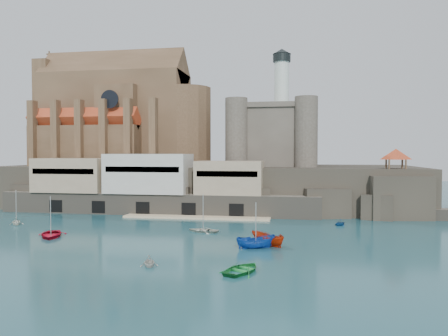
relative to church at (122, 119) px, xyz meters
name	(u,v)px	position (x,y,z in m)	size (l,w,h in m)	color
ground	(158,234)	(24.13, -41.85, -22.13)	(300.00, 300.00, 0.00)	#17434D
promontory	(208,186)	(23.94, -2.48, -17.20)	(100.00, 36.00, 10.00)	black
quay	(148,186)	(13.94, -18.78, -16.06)	(70.00, 12.00, 13.05)	#6F6759
church	(122,119)	(0.00, 0.00, 0.00)	(47.00, 25.93, 30.51)	brown
castle_keep	(273,132)	(40.21, -0.78, -3.81)	(21.20, 21.20, 29.30)	#4C453B
rock_outcrop	(396,198)	(66.13, -16.01, -18.11)	(14.50, 10.50, 8.70)	black
pavilion	(396,155)	(66.13, -15.85, -9.40)	(6.40, 6.40, 5.40)	brown
boat_0	(51,237)	(8.16, -47.06, -22.13)	(4.62, 1.34, 6.47)	#A8071E
boat_1	(149,266)	(29.51, -61.28, -22.13)	(2.58, 1.58, 2.99)	beige
boat_2	(256,248)	(40.87, -49.62, -22.13)	(2.10, 2.15, 5.57)	#123E9D
boat_3	(243,272)	(40.65, -61.89, -22.13)	(4.14, 1.20, 5.80)	#1C8235
boat_4	(16,225)	(-4.69, -37.50, -22.13)	(2.88, 1.76, 3.33)	silver
boat_5	(267,245)	(42.29, -47.60, -22.13)	(2.15, 2.21, 5.71)	#A62306
boat_6	(203,232)	(30.88, -38.58, -22.13)	(3.77, 1.09, 5.28)	beige
boat_7	(340,225)	(54.13, -27.85, -22.13)	(2.49, 1.52, 2.89)	navy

